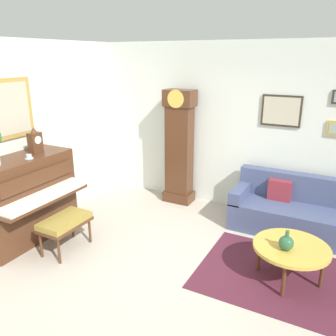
{
  "coord_description": "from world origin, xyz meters",
  "views": [
    {
      "loc": [
        1.69,
        -3.18,
        2.56
      ],
      "look_at": [
        -0.5,
        0.96,
        1.03
      ],
      "focal_mm": 36.85,
      "sensor_mm": 36.0,
      "label": 1
    }
  ],
  "objects_px": {
    "piano_bench": "(65,223)",
    "grandfather_clock": "(179,150)",
    "couch": "(297,212)",
    "mantel_clock": "(35,141)",
    "teacup": "(29,157)",
    "coffee_table": "(291,248)",
    "green_jug": "(286,243)",
    "piano": "(26,198)"
  },
  "relations": [
    {
      "from": "mantel_clock",
      "to": "piano",
      "type": "bearing_deg",
      "value": -90.49
    },
    {
      "from": "couch",
      "to": "coffee_table",
      "type": "relative_size",
      "value": 2.16
    },
    {
      "from": "coffee_table",
      "to": "mantel_clock",
      "type": "bearing_deg",
      "value": -172.71
    },
    {
      "from": "green_jug",
      "to": "couch",
      "type": "bearing_deg",
      "value": 92.75
    },
    {
      "from": "grandfather_clock",
      "to": "teacup",
      "type": "relative_size",
      "value": 17.5
    },
    {
      "from": "piano_bench",
      "to": "couch",
      "type": "distance_m",
      "value": 3.39
    },
    {
      "from": "piano_bench",
      "to": "teacup",
      "type": "relative_size",
      "value": 6.03
    },
    {
      "from": "piano",
      "to": "teacup",
      "type": "distance_m",
      "value": 0.64
    },
    {
      "from": "grandfather_clock",
      "to": "mantel_clock",
      "type": "relative_size",
      "value": 5.34
    },
    {
      "from": "teacup",
      "to": "green_jug",
      "type": "relative_size",
      "value": 0.48
    },
    {
      "from": "teacup",
      "to": "green_jug",
      "type": "height_order",
      "value": "teacup"
    },
    {
      "from": "teacup",
      "to": "piano_bench",
      "type": "bearing_deg",
      "value": -4.03
    },
    {
      "from": "grandfather_clock",
      "to": "coffee_table",
      "type": "height_order",
      "value": "grandfather_clock"
    },
    {
      "from": "mantel_clock",
      "to": "teacup",
      "type": "height_order",
      "value": "mantel_clock"
    },
    {
      "from": "piano_bench",
      "to": "teacup",
      "type": "xyz_separation_m",
      "value": [
        -0.59,
        0.04,
        0.84
      ]
    },
    {
      "from": "piano_bench",
      "to": "coffee_table",
      "type": "xyz_separation_m",
      "value": [
        2.82,
        0.74,
        0.01
      ]
    },
    {
      "from": "piano_bench",
      "to": "couch",
      "type": "relative_size",
      "value": 0.37
    },
    {
      "from": "piano_bench",
      "to": "piano",
      "type": "bearing_deg",
      "value": 179.62
    },
    {
      "from": "piano_bench",
      "to": "mantel_clock",
      "type": "xyz_separation_m",
      "value": [
        -0.72,
        0.29,
        0.99
      ]
    },
    {
      "from": "green_jug",
      "to": "grandfather_clock",
      "type": "bearing_deg",
      "value": 143.17
    },
    {
      "from": "couch",
      "to": "green_jug",
      "type": "relative_size",
      "value": 7.92
    },
    {
      "from": "piano",
      "to": "grandfather_clock",
      "type": "bearing_deg",
      "value": 59.01
    },
    {
      "from": "couch",
      "to": "teacup",
      "type": "xyz_separation_m",
      "value": [
        -3.29,
        -2.0,
        0.93
      ]
    },
    {
      "from": "couch",
      "to": "grandfather_clock",
      "type": "bearing_deg",
      "value": 174.5
    },
    {
      "from": "piano_bench",
      "to": "green_jug",
      "type": "relative_size",
      "value": 2.92
    },
    {
      "from": "piano",
      "to": "coffee_table",
      "type": "xyz_separation_m",
      "value": [
        3.55,
        0.74,
        -0.2
      ]
    },
    {
      "from": "piano_bench",
      "to": "grandfather_clock",
      "type": "relative_size",
      "value": 0.34
    },
    {
      "from": "couch",
      "to": "green_jug",
      "type": "bearing_deg",
      "value": -87.25
    },
    {
      "from": "grandfather_clock",
      "to": "couch",
      "type": "relative_size",
      "value": 1.07
    },
    {
      "from": "couch",
      "to": "green_jug",
      "type": "xyz_separation_m",
      "value": [
        0.07,
        -1.41,
        0.22
      ]
    },
    {
      "from": "piano",
      "to": "mantel_clock",
      "type": "distance_m",
      "value": 0.83
    },
    {
      "from": "grandfather_clock",
      "to": "couch",
      "type": "height_order",
      "value": "grandfather_clock"
    },
    {
      "from": "teacup",
      "to": "coffee_table",
      "type": "bearing_deg",
      "value": 11.66
    },
    {
      "from": "mantel_clock",
      "to": "piano_bench",
      "type": "bearing_deg",
      "value": -21.96
    },
    {
      "from": "grandfather_clock",
      "to": "mantel_clock",
      "type": "height_order",
      "value": "grandfather_clock"
    },
    {
      "from": "piano_bench",
      "to": "coffee_table",
      "type": "bearing_deg",
      "value": 14.78
    },
    {
      "from": "coffee_table",
      "to": "couch",
      "type": "bearing_deg",
      "value": 95.16
    },
    {
      "from": "piano",
      "to": "coffee_table",
      "type": "bearing_deg",
      "value": 11.78
    },
    {
      "from": "mantel_clock",
      "to": "green_jug",
      "type": "relative_size",
      "value": 1.58
    },
    {
      "from": "couch",
      "to": "mantel_clock",
      "type": "bearing_deg",
      "value": -152.92
    },
    {
      "from": "grandfather_clock",
      "to": "green_jug",
      "type": "relative_size",
      "value": 8.46
    },
    {
      "from": "couch",
      "to": "green_jug",
      "type": "height_order",
      "value": "couch"
    }
  ]
}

